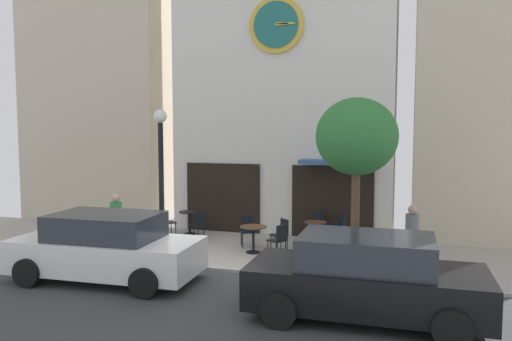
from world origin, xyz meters
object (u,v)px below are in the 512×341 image
object	(u,v)px
street_lamp	(161,182)
cafe_chair_curbside	(247,228)
cafe_chair_facing_wall	(198,223)
pedestrian_green	(116,223)
street_tree	(357,138)
cafe_table_rightmost	(316,230)
cafe_chair_facing_street	(282,232)
parked_car_black	(366,278)
cafe_table_center_left	(253,234)
cafe_table_center_right	(190,218)
cafe_chair_corner	(339,227)
cafe_chair_left_end	(318,224)
cafe_chair_outer	(166,220)
parked_car_white	(106,248)
cafe_chair_mid_row	(340,232)
cafe_chair_under_awning	(279,238)
pedestrian_grey	(412,238)

from	to	relation	value
street_lamp	cafe_chair_curbside	xyz separation A→B (m)	(1.96, 1.61, -1.50)
cafe_chair_facing_wall	pedestrian_green	size ratio (longest dim) A/B	0.54
street_tree	cafe_chair_curbside	bearing A→B (deg)	148.36
cafe_table_rightmost	cafe_chair_facing_street	world-z (taller)	cafe_chair_facing_street
cafe_chair_facing_wall	parked_car_black	xyz separation A→B (m)	(5.59, -5.14, 0.23)
cafe_table_center_left	cafe_chair_facing_street	world-z (taller)	cafe_chair_facing_street
cafe_table_center_right	cafe_chair_corner	world-z (taller)	cafe_chair_corner
street_lamp	cafe_table_center_left	world-z (taller)	street_lamp
cafe_table_rightmost	cafe_chair_left_end	size ratio (longest dim) A/B	0.83
cafe_chair_facing_wall	cafe_chair_outer	distance (m)	1.14
street_tree	cafe_chair_outer	world-z (taller)	street_tree
cafe_chair_facing_wall	cafe_chair_corner	bearing A→B (deg)	8.41
cafe_chair_facing_street	pedestrian_green	bearing A→B (deg)	-158.53
street_tree	cafe_chair_corner	distance (m)	4.19
street_lamp	cafe_chair_outer	distance (m)	2.72
street_tree	parked_car_white	xyz separation A→B (m)	(-5.43, -2.06, -2.51)
cafe_chair_corner	cafe_chair_left_end	size ratio (longest dim) A/B	1.00
cafe_chair_corner	cafe_chair_curbside	world-z (taller)	same
cafe_chair_facing_street	cafe_chair_curbside	distance (m)	1.13
street_tree	pedestrian_green	bearing A→B (deg)	178.74
cafe_chair_mid_row	cafe_table_center_right	bearing A→B (deg)	170.99
cafe_table_rightmost	parked_car_black	bearing A→B (deg)	-70.40
cafe_chair_mid_row	parked_car_white	xyz separation A→B (m)	(-4.79, -4.33, 0.23)
cafe_chair_under_awning	cafe_chair_facing_wall	bearing A→B (deg)	155.41
pedestrian_grey	parked_car_white	xyz separation A→B (m)	(-6.72, -2.56, -0.10)
street_tree	cafe_chair_facing_wall	xyz separation A→B (m)	(-5.11, 2.44, -2.74)
cafe_table_rightmost	cafe_chair_facing_street	xyz separation A→B (m)	(-0.85, -0.72, 0.02)
street_tree	pedestrian_green	size ratio (longest dim) A/B	2.52
street_lamp	cafe_table_center_right	bearing A→B (deg)	97.51
cafe_chair_facing_street	pedestrian_grey	world-z (taller)	pedestrian_grey
cafe_chair_facing_wall	cafe_chair_facing_street	world-z (taller)	same
pedestrian_grey	pedestrian_green	bearing A→B (deg)	-177.38
cafe_table_center_right	cafe_chair_corner	xyz separation A→B (m)	(4.87, 0.01, -0.01)
cafe_table_center_right	cafe_chair_corner	size ratio (longest dim) A/B	0.84
pedestrian_grey	cafe_table_center_left	bearing A→B (deg)	169.03
cafe_chair_corner	cafe_chair_outer	size ratio (longest dim) A/B	1.00
pedestrian_grey	street_lamp	bearing A→B (deg)	-179.62
cafe_chair_facing_street	pedestrian_green	xyz separation A→B (m)	(-4.31, -1.69, 0.33)
cafe_chair_mid_row	pedestrian_green	xyz separation A→B (m)	(-5.92, -2.13, 0.33)
cafe_chair_outer	pedestrian_grey	size ratio (longest dim) A/B	0.54
cafe_chair_corner	pedestrian_grey	bearing A→B (deg)	-50.96
street_lamp	cafe_chair_outer	size ratio (longest dim) A/B	4.44
cafe_chair_corner	cafe_chair_facing_street	size ratio (longest dim) A/B	1.00
cafe_chair_curbside	pedestrian_green	size ratio (longest dim) A/B	0.54
cafe_chair_outer	parked_car_white	size ratio (longest dim) A/B	0.21
cafe_table_center_right	cafe_chair_facing_wall	size ratio (longest dim) A/B	0.84
pedestrian_grey	pedestrian_green	size ratio (longest dim) A/B	1.00
cafe_chair_curbside	cafe_chair_outer	bearing A→B (deg)	170.85
street_lamp	street_tree	size ratio (longest dim) A/B	0.95
cafe_chair_curbside	pedestrian_grey	distance (m)	4.92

